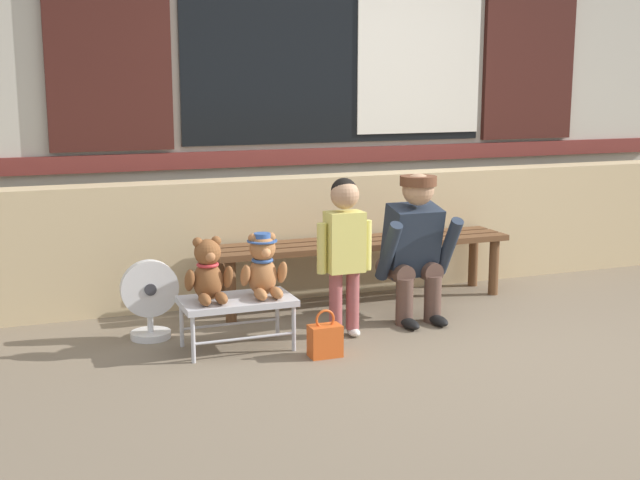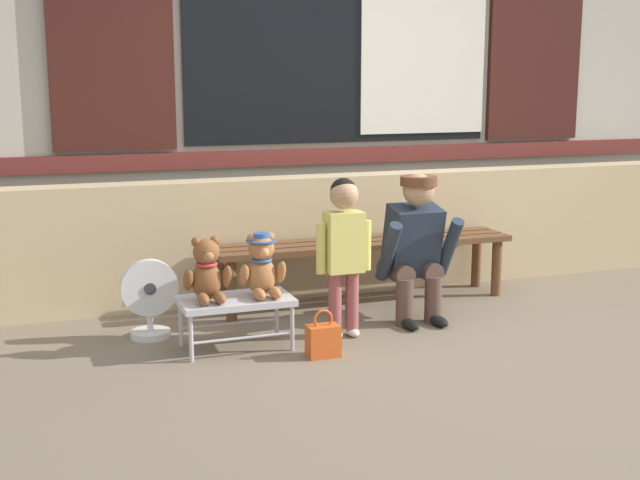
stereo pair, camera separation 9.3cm
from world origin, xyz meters
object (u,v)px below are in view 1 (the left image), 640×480
(small_display_bench, at_px, (237,304))
(teddy_bear_with_hat, at_px, (263,266))
(floor_fan, at_px, (150,300))
(child_standing, at_px, (344,240))
(adult_crouching, at_px, (415,247))
(wooden_bench_long, at_px, (362,250))
(handbag_on_ground, at_px, (325,340))
(teddy_bear_plain, at_px, (208,272))

(small_display_bench, height_order, teddy_bear_with_hat, teddy_bear_with_hat)
(floor_fan, bearing_deg, child_standing, -18.47)
(child_standing, relative_size, adult_crouching, 1.01)
(small_display_bench, bearing_deg, wooden_bench_long, 32.22)
(adult_crouching, bearing_deg, handbag_on_ground, -149.25)
(teddy_bear_with_hat, xyz_separation_m, adult_crouching, (1.06, 0.16, 0.01))
(teddy_bear_plain, xyz_separation_m, floor_fan, (-0.27, 0.37, -0.23))
(teddy_bear_plain, xyz_separation_m, handbag_on_ground, (0.58, -0.31, -0.37))
(handbag_on_ground, distance_m, floor_fan, 1.10)
(teddy_bear_plain, relative_size, handbag_on_ground, 1.34)
(floor_fan, bearing_deg, adult_crouching, -7.00)
(handbag_on_ground, bearing_deg, wooden_bench_long, 56.32)
(wooden_bench_long, relative_size, teddy_bear_with_hat, 5.78)
(adult_crouching, bearing_deg, wooden_bench_long, 105.20)
(teddy_bear_with_hat, height_order, handbag_on_ground, teddy_bear_with_hat)
(teddy_bear_plain, bearing_deg, child_standing, 0.08)
(wooden_bench_long, height_order, child_standing, child_standing)
(teddy_bear_with_hat, distance_m, floor_fan, 0.73)
(wooden_bench_long, bearing_deg, teddy_bear_plain, -151.30)
(wooden_bench_long, bearing_deg, floor_fan, -168.37)
(adult_crouching, bearing_deg, small_display_bench, -172.23)
(child_standing, distance_m, floor_fan, 1.21)
(teddy_bear_with_hat, xyz_separation_m, child_standing, (0.50, 0.00, 0.12))
(wooden_bench_long, xyz_separation_m, adult_crouching, (0.14, -0.51, 0.11))
(wooden_bench_long, bearing_deg, child_standing, -121.48)
(teddy_bear_plain, height_order, teddy_bear_with_hat, same)
(handbag_on_ground, relative_size, floor_fan, 0.57)
(wooden_bench_long, xyz_separation_m, handbag_on_ground, (-0.66, -0.99, -0.28))
(wooden_bench_long, bearing_deg, adult_crouching, -74.80)
(child_standing, xyz_separation_m, handbag_on_ground, (-0.24, -0.31, -0.50))
(teddy_bear_with_hat, relative_size, child_standing, 0.38)
(adult_crouching, bearing_deg, teddy_bear_with_hat, -171.19)
(small_display_bench, xyz_separation_m, adult_crouching, (1.22, 0.17, 0.21))
(handbag_on_ground, bearing_deg, child_standing, 51.90)
(floor_fan, bearing_deg, small_display_bench, -40.49)
(small_display_bench, height_order, child_standing, child_standing)
(small_display_bench, distance_m, adult_crouching, 1.25)
(teddy_bear_plain, distance_m, handbag_on_ground, 0.75)
(handbag_on_ground, bearing_deg, small_display_bench, 143.66)
(small_display_bench, bearing_deg, floor_fan, 139.51)
(small_display_bench, bearing_deg, child_standing, 0.22)
(wooden_bench_long, xyz_separation_m, teddy_bear_plain, (-1.24, -0.68, 0.09))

